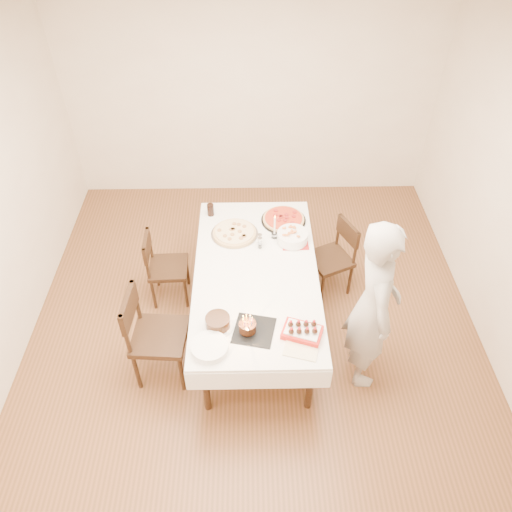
{
  "coord_description": "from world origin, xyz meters",
  "views": [
    {
      "loc": [
        -0.05,
        -3.18,
        3.99
      ],
      "look_at": [
        0.01,
        0.09,
        0.95
      ],
      "focal_mm": 35.0,
      "sensor_mm": 36.0,
      "label": 1
    }
  ],
  "objects_px": {
    "chair_left_savory": "(168,268)",
    "chair_left_dessert": "(160,336)",
    "strawberry_box": "(302,331)",
    "pizza_pepperoni": "(284,219)",
    "pizza_white": "(235,233)",
    "dining_table": "(256,299)",
    "pasta_bowl": "(292,237)",
    "layer_cake": "(218,322)",
    "cola_glass": "(211,210)",
    "chair_right_savory": "(330,259)",
    "person": "(373,306)",
    "taper_candle": "(275,226)",
    "birthday_cake": "(247,324)"
  },
  "relations": [
    {
      "from": "pizza_white",
      "to": "chair_right_savory",
      "type": "bearing_deg",
      "value": -2.37
    },
    {
      "from": "chair_right_savory",
      "to": "pasta_bowl",
      "type": "height_order",
      "value": "same"
    },
    {
      "from": "chair_right_savory",
      "to": "pizza_pepperoni",
      "type": "xyz_separation_m",
      "value": [
        -0.48,
        0.25,
        0.34
      ]
    },
    {
      "from": "chair_left_dessert",
      "to": "taper_candle",
      "type": "bearing_deg",
      "value": -131.72
    },
    {
      "from": "chair_left_dessert",
      "to": "pizza_white",
      "type": "relative_size",
      "value": 2.11
    },
    {
      "from": "layer_cake",
      "to": "chair_left_dessert",
      "type": "bearing_deg",
      "value": 169.43
    },
    {
      "from": "pasta_bowl",
      "to": "layer_cake",
      "type": "relative_size",
      "value": 1.16
    },
    {
      "from": "chair_left_dessert",
      "to": "taper_candle",
      "type": "relative_size",
      "value": 3.55
    },
    {
      "from": "taper_candle",
      "to": "layer_cake",
      "type": "relative_size",
      "value": 1.08
    },
    {
      "from": "taper_candle",
      "to": "birthday_cake",
      "type": "relative_size",
      "value": 1.92
    },
    {
      "from": "chair_left_savory",
      "to": "pizza_pepperoni",
      "type": "distance_m",
      "value": 1.29
    },
    {
      "from": "pizza_pepperoni",
      "to": "pasta_bowl",
      "type": "relative_size",
      "value": 1.53
    },
    {
      "from": "dining_table",
      "to": "cola_glass",
      "type": "distance_m",
      "value": 1.07
    },
    {
      "from": "pizza_white",
      "to": "cola_glass",
      "type": "xyz_separation_m",
      "value": [
        -0.25,
        0.32,
        0.04
      ]
    },
    {
      "from": "dining_table",
      "to": "person",
      "type": "height_order",
      "value": "person"
    },
    {
      "from": "chair_left_dessert",
      "to": "layer_cake",
      "type": "xyz_separation_m",
      "value": [
        0.53,
        -0.1,
        0.3
      ]
    },
    {
      "from": "person",
      "to": "pizza_white",
      "type": "distance_m",
      "value": 1.6
    },
    {
      "from": "chair_right_savory",
      "to": "chair_left_savory",
      "type": "distance_m",
      "value": 1.68
    },
    {
      "from": "chair_left_savory",
      "to": "layer_cake",
      "type": "height_order",
      "value": "layer_cake"
    },
    {
      "from": "layer_cake",
      "to": "cola_glass",
      "type": "bearing_deg",
      "value": 95.01
    },
    {
      "from": "chair_left_savory",
      "to": "chair_left_dessert",
      "type": "distance_m",
      "value": 0.95
    },
    {
      "from": "chair_left_savory",
      "to": "chair_right_savory",
      "type": "bearing_deg",
      "value": -179.28
    },
    {
      "from": "pasta_bowl",
      "to": "layer_cake",
      "type": "xyz_separation_m",
      "value": [
        -0.69,
        -1.06,
        -0.0
      ]
    },
    {
      "from": "strawberry_box",
      "to": "taper_candle",
      "type": "bearing_deg",
      "value": 97.98
    },
    {
      "from": "chair_right_savory",
      "to": "chair_left_savory",
      "type": "height_order",
      "value": "chair_right_savory"
    },
    {
      "from": "dining_table",
      "to": "taper_candle",
      "type": "xyz_separation_m",
      "value": [
        0.19,
        0.49,
        0.52
      ]
    },
    {
      "from": "pizza_white",
      "to": "strawberry_box",
      "type": "relative_size",
      "value": 1.5
    },
    {
      "from": "pizza_white",
      "to": "taper_candle",
      "type": "relative_size",
      "value": 1.68
    },
    {
      "from": "taper_candle",
      "to": "cola_glass",
      "type": "height_order",
      "value": "taper_candle"
    },
    {
      "from": "chair_left_savory",
      "to": "person",
      "type": "xyz_separation_m",
      "value": [
        1.86,
        -0.96,
        0.45
      ]
    },
    {
      "from": "chair_left_dessert",
      "to": "strawberry_box",
      "type": "height_order",
      "value": "chair_left_dessert"
    },
    {
      "from": "chair_right_savory",
      "to": "chair_left_dessert",
      "type": "xyz_separation_m",
      "value": [
        -1.64,
        -1.03,
        0.07
      ]
    },
    {
      "from": "pizza_white",
      "to": "chair_left_dessert",
      "type": "bearing_deg",
      "value": -121.27
    },
    {
      "from": "chair_right_savory",
      "to": "strawberry_box",
      "type": "distance_m",
      "value": 1.35
    },
    {
      "from": "dining_table",
      "to": "pizza_white",
      "type": "relative_size",
      "value": 4.52
    },
    {
      "from": "chair_left_savory",
      "to": "strawberry_box",
      "type": "xyz_separation_m",
      "value": [
        1.26,
        -1.15,
        0.37
      ]
    },
    {
      "from": "taper_candle",
      "to": "birthday_cake",
      "type": "distance_m",
      "value": 1.2
    },
    {
      "from": "pizza_white",
      "to": "dining_table",
      "type": "bearing_deg",
      "value": -69.22
    },
    {
      "from": "pasta_bowl",
      "to": "birthday_cake",
      "type": "bearing_deg",
      "value": -111.87
    },
    {
      "from": "chair_left_savory",
      "to": "pasta_bowl",
      "type": "height_order",
      "value": "pasta_bowl"
    },
    {
      "from": "chair_right_savory",
      "to": "strawberry_box",
      "type": "bearing_deg",
      "value": -133.05
    },
    {
      "from": "pasta_bowl",
      "to": "pizza_pepperoni",
      "type": "bearing_deg",
      "value": 101.79
    },
    {
      "from": "chair_left_dessert",
      "to": "strawberry_box",
      "type": "bearing_deg",
      "value": 174.79
    },
    {
      "from": "pizza_pepperoni",
      "to": "pizza_white",
      "type": "bearing_deg",
      "value": -157.46
    },
    {
      "from": "person",
      "to": "strawberry_box",
      "type": "distance_m",
      "value": 0.64
    },
    {
      "from": "chair_left_savory",
      "to": "pasta_bowl",
      "type": "relative_size",
      "value": 2.76
    },
    {
      "from": "strawberry_box",
      "to": "chair_right_savory",
      "type": "bearing_deg",
      "value": 71.25
    },
    {
      "from": "chair_left_dessert",
      "to": "taper_candle",
      "type": "distance_m",
      "value": 1.51
    },
    {
      "from": "taper_candle",
      "to": "chair_left_dessert",
      "type": "bearing_deg",
      "value": -135.77
    },
    {
      "from": "dining_table",
      "to": "person",
      "type": "xyz_separation_m",
      "value": [
        0.97,
        -0.54,
        0.5
      ]
    }
  ]
}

